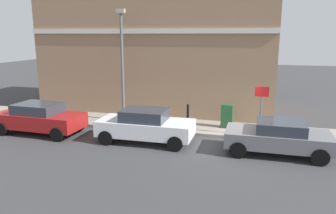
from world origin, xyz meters
The scene contains 11 objects.
ground centered at (0.00, 0.00, 0.00)m, with size 80.00×80.00×0.00m, color #38383A.
sidewalk centered at (1.96, 6.00, 0.07)m, with size 2.47×30.00×0.15m, color gray.
corner_building centered at (6.51, 4.87, 3.58)m, with size 6.72×13.75×7.15m.
car_grey centered at (-0.66, -2.00, 0.71)m, with size 1.94×4.00×1.34m.
car_white centered at (-0.68, 3.50, 0.76)m, with size 1.88×4.17×1.47m.
car_red centered at (-0.79, 8.78, 0.76)m, with size 1.98×4.17×1.46m.
utility_cabinet centered at (2.11, 0.26, 0.68)m, with size 0.46×0.61×1.15m.
bollard_near_cabinet centered at (2.21, 2.24, 0.70)m, with size 0.14×0.14×1.04m.
bollard_far_kerb centered at (0.98, 3.82, 0.70)m, with size 0.14×0.14×1.04m.
street_sign centered at (0.97, -1.31, 1.66)m, with size 0.08×0.60×2.30m.
lamppost centered at (1.92, 5.64, 3.30)m, with size 0.20×0.44×5.72m.
Camera 1 is at (-13.61, -1.13, 4.64)m, focal length 34.91 mm.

